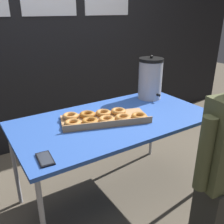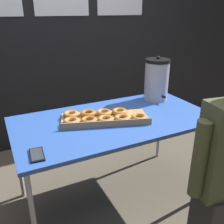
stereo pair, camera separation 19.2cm
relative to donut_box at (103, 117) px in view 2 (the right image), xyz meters
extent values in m
plane|color=brown|center=(0.10, -0.01, -0.78)|extent=(12.00, 12.00, 0.00)
cube|color=black|center=(0.10, 1.29, 0.63)|extent=(6.00, 0.10, 2.82)
cube|color=#2D56B2|center=(0.10, -0.01, -0.04)|extent=(1.55, 0.81, 0.03)
cylinder|color=#ADADB2|center=(-0.63, -0.37, -0.41)|extent=(0.03, 0.03, 0.73)
cylinder|color=#ADADB2|center=(0.82, -0.37, -0.41)|extent=(0.03, 0.03, 0.73)
cylinder|color=#ADADB2|center=(-0.63, 0.35, -0.41)|extent=(0.03, 0.03, 0.73)
cylinder|color=#ADADB2|center=(0.82, 0.35, -0.41)|extent=(0.03, 0.03, 0.73)
cube|color=tan|center=(0.02, 0.00, -0.02)|extent=(0.72, 0.47, 0.02)
cube|color=tan|center=(-0.02, -0.13, 0.01)|extent=(0.63, 0.21, 0.04)
torus|color=#C17F3D|center=(-0.24, 0.02, 0.01)|extent=(0.17, 0.17, 0.03)
torus|color=#AB6927|center=(-0.12, -0.02, 0.01)|extent=(0.14, 0.14, 0.03)
torus|color=#C17F3C|center=(0.00, -0.06, 0.01)|extent=(0.15, 0.15, 0.03)
torus|color=#BA7835|center=(0.12, -0.10, 0.01)|extent=(0.13, 0.13, 0.03)
torus|color=#AE6C29|center=(0.24, -0.14, 0.01)|extent=(0.15, 0.15, 0.03)
torus|color=#C48240|center=(-0.21, 0.15, 0.01)|extent=(0.17, 0.17, 0.03)
torus|color=#A96725|center=(-0.08, 0.10, 0.01)|extent=(0.14, 0.14, 0.03)
torus|color=#BD7B39|center=(0.04, 0.06, 0.01)|extent=(0.17, 0.17, 0.03)
torus|color=#BE7C3A|center=(0.16, 0.03, 0.01)|extent=(0.17, 0.17, 0.03)
cylinder|color=#B7B7BC|center=(0.65, 0.22, 0.15)|extent=(0.22, 0.22, 0.35)
cylinder|color=black|center=(0.65, 0.22, 0.34)|extent=(0.23, 0.23, 0.03)
sphere|color=black|center=(0.65, 0.22, 0.37)|extent=(0.03, 0.03, 0.03)
cylinder|color=black|center=(0.65, 0.10, 0.04)|extent=(0.02, 0.05, 0.02)
cube|color=black|center=(-0.55, -0.28, -0.02)|extent=(0.09, 0.16, 0.01)
cube|color=#2D333D|center=(-0.55, -0.28, -0.01)|extent=(0.08, 0.14, 0.00)
cube|color=#33332D|center=(0.56, -0.74, -0.56)|extent=(0.37, 0.28, 0.43)
cylinder|color=#4C5133|center=(0.32, -0.70, -0.07)|extent=(0.09, 0.09, 0.51)
camera|label=1|loc=(-0.88, -1.51, 0.77)|focal=40.00mm
camera|label=2|loc=(-0.71, -1.60, 0.77)|focal=40.00mm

